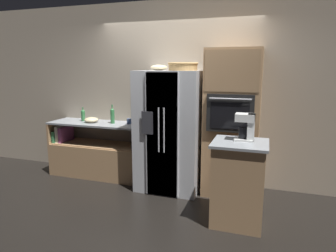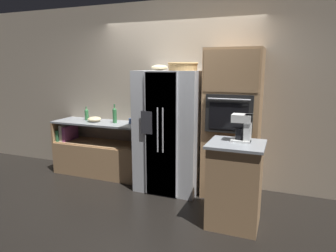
# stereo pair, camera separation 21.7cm
# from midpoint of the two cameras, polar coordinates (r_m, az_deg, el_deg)

# --- Properties ---
(ground_plane) EXTENTS (20.00, 20.00, 0.00)m
(ground_plane) POSITION_cam_midpoint_polar(r_m,az_deg,el_deg) (4.61, -1.44, -11.82)
(ground_plane) COLOR black
(wall_back) EXTENTS (12.00, 0.06, 2.80)m
(wall_back) POSITION_cam_midpoint_polar(r_m,az_deg,el_deg) (4.73, 0.53, 6.31)
(wall_back) COLOR tan
(wall_back) RESTS_ON ground_plane
(counter_left) EXTENTS (1.59, 0.55, 0.90)m
(counter_left) POSITION_cam_midpoint_polar(r_m,az_deg,el_deg) (5.23, -14.48, -5.59)
(counter_left) COLOR #A87F56
(counter_left) RESTS_ON ground_plane
(refrigerator) EXTENTS (0.92, 0.80, 1.75)m
(refrigerator) POSITION_cam_midpoint_polar(r_m,az_deg,el_deg) (4.42, -0.96, -0.92)
(refrigerator) COLOR silver
(refrigerator) RESTS_ON ground_plane
(wall_oven) EXTENTS (0.74, 0.66, 2.05)m
(wall_oven) POSITION_cam_midpoint_polar(r_m,az_deg,el_deg) (4.26, 10.68, 0.54)
(wall_oven) COLOR #A87F56
(wall_oven) RESTS_ON ground_plane
(island_counter) EXTENTS (0.62, 0.58, 0.98)m
(island_counter) POSITION_cam_midpoint_polar(r_m,az_deg,el_deg) (3.58, 11.55, -10.56)
(island_counter) COLOR #A87F56
(island_counter) RESTS_ON ground_plane
(wicker_basket) EXTENTS (0.42, 0.42, 0.11)m
(wicker_basket) POSITION_cam_midpoint_polar(r_m,az_deg,el_deg) (4.21, 1.36, 11.34)
(wicker_basket) COLOR tan
(wicker_basket) RESTS_ON refrigerator
(fruit_bowl) EXTENTS (0.24, 0.24, 0.08)m
(fruit_bowl) POSITION_cam_midpoint_polar(r_m,az_deg,el_deg) (4.40, -3.19, 11.05)
(fruit_bowl) COLOR beige
(fruit_bowl) RESTS_ON refrigerator
(bottle_tall) EXTENTS (0.07, 0.07, 0.23)m
(bottle_tall) POSITION_cam_midpoint_polar(r_m,az_deg,el_deg) (5.28, -17.01, 2.05)
(bottle_tall) COLOR #33723F
(bottle_tall) RESTS_ON counter_left
(bottle_short) EXTENTS (0.07, 0.07, 0.31)m
(bottle_short) POSITION_cam_midpoint_polar(r_m,az_deg,el_deg) (4.93, -11.79, 2.01)
(bottle_short) COLOR #33723F
(bottle_short) RESTS_ON counter_left
(mug) EXTENTS (0.11, 0.08, 0.08)m
(mug) POSITION_cam_midpoint_polar(r_m,az_deg,el_deg) (4.87, -8.64, 0.92)
(mug) COLOR #384C7A
(mug) RESTS_ON counter_left
(mixing_bowl) EXTENTS (0.23, 0.23, 0.08)m
(mixing_bowl) POSITION_cam_midpoint_polar(r_m,az_deg,el_deg) (5.11, -15.58, 1.13)
(mixing_bowl) COLOR beige
(mixing_bowl) RESTS_ON counter_left
(coffee_maker) EXTENTS (0.21, 0.16, 0.31)m
(coffee_maker) POSITION_cam_midpoint_polar(r_m,az_deg,el_deg) (3.47, 13.08, -0.00)
(coffee_maker) COLOR white
(coffee_maker) RESTS_ON island_counter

